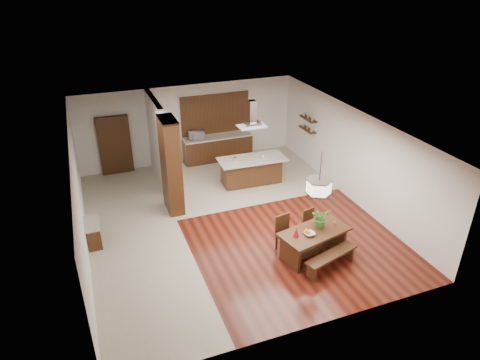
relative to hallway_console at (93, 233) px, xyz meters
name	(u,v)px	position (x,y,z in m)	size (l,w,h in m)	color
room_shell	(230,155)	(3.81, -0.20, 1.75)	(9.00, 9.04, 2.92)	#3B120A
tile_hallway	(136,238)	(1.06, -0.20, -0.31)	(2.50, 9.00, 0.01)	#B5AD97
tile_kitchen	(240,177)	(5.06, 2.30, -0.31)	(5.50, 4.00, 0.01)	#B5AD97
soffit_band	(229,127)	(3.81, -0.20, 2.57)	(8.00, 9.00, 0.02)	#381E0E
partition_pier	(171,166)	(2.41, 1.00, 1.14)	(0.45, 1.00, 2.90)	black
partition_stub	(157,141)	(2.41, 3.10, 1.14)	(0.18, 2.40, 2.90)	silver
hallway_console	(93,233)	(0.00, 0.00, 0.00)	(0.37, 0.88, 0.63)	black
hallway_doorway	(115,145)	(1.11, 4.20, 0.74)	(1.10, 0.20, 2.10)	black
rear_counter	(218,148)	(4.81, 4.00, 0.16)	(2.60, 0.62, 0.95)	black
kitchen_window	(215,114)	(4.81, 4.26, 1.44)	(2.60, 0.08, 1.50)	#9B642E
shelf_lower	(307,129)	(7.68, 2.40, 1.08)	(0.26, 0.90, 0.04)	black
shelf_upper	(308,119)	(7.68, 2.40, 1.49)	(0.26, 0.90, 0.04)	black
dining_table	(314,237)	(5.22, -2.56, 0.23)	(1.94, 1.27, 0.74)	black
dining_bench	(331,261)	(5.37, -3.18, -0.10)	(1.53, 0.33, 0.43)	black
dining_chair_left	(287,234)	(4.66, -2.12, 0.18)	(0.44, 0.44, 0.99)	black
dining_chair_right	(312,226)	(5.53, -1.92, 0.12)	(0.39, 0.39, 0.87)	black
pendant_lantern	(320,177)	(5.22, -2.56, 1.93)	(0.64, 0.64, 1.31)	#FCECC1
foliage_plant	(320,217)	(5.44, -2.42, 0.69)	(0.47, 0.41, 0.52)	#376F25
fruit_bowl	(309,234)	(5.01, -2.67, 0.46)	(0.26, 0.26, 0.06)	beige
napkin_cone	(296,232)	(4.67, -2.61, 0.55)	(0.15, 0.15, 0.24)	#AD0C1A
gold_ornament	(334,224)	(5.81, -2.51, 0.48)	(0.07, 0.07, 0.10)	gold
kitchen_island	(251,170)	(5.26, 1.75, 0.16)	(2.29, 1.07, 0.93)	black
range_hood	(252,114)	(5.26, 1.75, 2.15)	(0.90, 0.55, 0.87)	silver
island_cup	(263,157)	(5.63, 1.63, 0.66)	(0.12, 0.12, 0.09)	white
microwave	(196,135)	(4.01, 4.03, 0.79)	(0.58, 0.39, 0.32)	#ACAEB3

